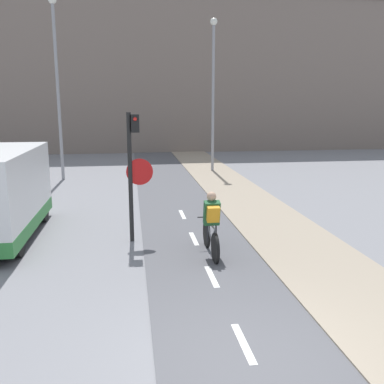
{
  "coord_description": "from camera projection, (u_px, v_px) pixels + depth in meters",
  "views": [
    {
      "loc": [
        -1.57,
        -5.06,
        3.5
      ],
      "look_at": [
        0.0,
        5.84,
        1.2
      ],
      "focal_mm": 40.0,
      "sensor_mm": 36.0,
      "label": 1
    }
  ],
  "objects": [
    {
      "name": "traffic_light_pole",
      "position": [
        133.0,
        163.0,
        10.65
      ],
      "size": [
        0.67,
        0.25,
        3.28
      ],
      "color": "black",
      "rests_on": "ground_plane"
    },
    {
      "name": "ground_plane",
      "position": [
        253.0,
        364.0,
        5.83
      ],
      "size": [
        120.0,
        120.0,
        0.0
      ],
      "primitive_type": "plane",
      "color": "gray"
    },
    {
      "name": "bike_lane",
      "position": [
        253.0,
        364.0,
        5.83
      ],
      "size": [
        2.66,
        60.0,
        0.02
      ],
      "color": "#56565B",
      "rests_on": "ground_plane"
    },
    {
      "name": "cyclist_near",
      "position": [
        211.0,
        226.0,
        9.86
      ],
      "size": [
        0.46,
        1.78,
        1.52
      ],
      "color": "black",
      "rests_on": "ground_plane"
    },
    {
      "name": "street_lamp_far",
      "position": [
        57.0,
        73.0,
        18.95
      ],
      "size": [
        0.36,
        0.36,
        8.01
      ],
      "color": "gray",
      "rests_on": "ground_plane"
    },
    {
      "name": "building_row_background",
      "position": [
        150.0,
        74.0,
        31.8
      ],
      "size": [
        60.0,
        5.2,
        11.24
      ],
      "color": "slate",
      "rests_on": "ground_plane"
    },
    {
      "name": "street_lamp_sidewalk",
      "position": [
        213.0,
        81.0,
        21.37
      ],
      "size": [
        0.36,
        0.36,
        7.55
      ],
      "color": "gray",
      "rests_on": "ground_plane"
    }
  ]
}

